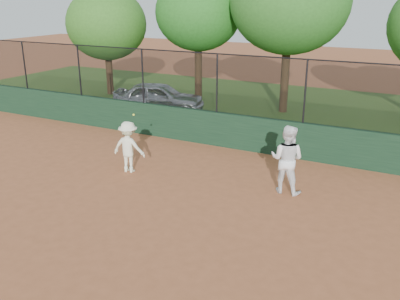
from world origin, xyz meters
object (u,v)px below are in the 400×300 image
at_px(tree_0, 106,24).
at_px(player_second, 287,159).
at_px(tree_2, 290,2).
at_px(parked_car, 159,98).
at_px(tree_1, 198,13).
at_px(player_main, 129,147).

bearing_deg(tree_0, player_second, -33.57).
bearing_deg(tree_2, parked_car, -151.48).
xyz_separation_m(tree_1, tree_2, (4.42, -0.20, 0.53)).
xyz_separation_m(player_main, tree_0, (-7.46, 8.68, 2.84)).
height_order(player_second, player_main, player_main).
bearing_deg(player_second, tree_2, -70.53).
relative_size(tree_0, tree_1, 0.90).
relative_size(player_main, tree_2, 0.27).
xyz_separation_m(parked_car, tree_2, (4.92, 2.67, 4.07)).
bearing_deg(parked_car, tree_0, 45.35).
height_order(parked_car, tree_0, tree_0).
bearing_deg(tree_0, parked_car, -26.65).
bearing_deg(player_main, player_second, 8.74).
bearing_deg(tree_2, player_main, -101.94).
relative_size(player_second, tree_0, 0.34).
distance_m(player_second, player_main, 4.63).
xyz_separation_m(parked_car, tree_0, (-4.46, 2.24, 2.92)).
bearing_deg(tree_1, player_main, -75.04).
distance_m(parked_car, tree_2, 6.92).
height_order(parked_car, tree_1, tree_1).
bearing_deg(parked_car, tree_1, -27.87).
height_order(tree_0, tree_2, tree_2).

